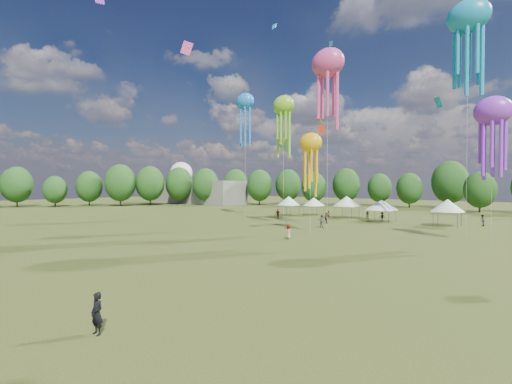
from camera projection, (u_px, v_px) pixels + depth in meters
The scene contains 10 objects.
ground at pixel (72, 285), 22.52m from camera, with size 300.00×300.00×0.00m, color #384416.
observer_main at pixel (97, 314), 15.11m from camera, with size 0.69×0.45×1.89m, color black.
spectator_near at pixel (322, 221), 53.13m from camera, with size 0.94×0.73×1.92m, color gray.
spectators_far at pixel (357, 218), 58.58m from camera, with size 33.47×31.45×1.89m.
festival_tents at pixel (353, 203), 65.42m from camera, with size 34.86×9.19×4.45m.
show_kites at pixel (353, 90), 49.35m from camera, with size 46.67×15.19×30.49m.
small_kites at pixel (357, 41), 55.70m from camera, with size 65.62×64.00×45.07m.
treeline at pixel (370, 185), 73.06m from camera, with size 201.57×95.24×13.43m.
hangar at pixel (196, 192), 123.77m from camera, with size 40.00×12.00×8.00m, color gray.
radome at pixel (181, 177), 138.44m from camera, with size 9.00×9.00×16.00m.
Camera 1 is at (23.65, -9.51, 6.68)m, focal length 23.86 mm.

